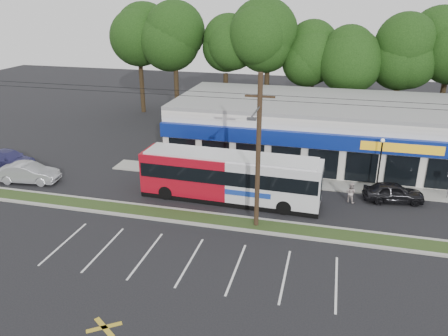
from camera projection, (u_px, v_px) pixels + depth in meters
ground at (208, 228)px, 28.41m from camera, size 120.00×120.00×0.00m
grass_strip at (212, 220)px, 29.29m from camera, size 40.00×1.60×0.12m
curb_south at (209, 226)px, 28.52m from camera, size 40.00×0.25×0.14m
curb_north at (215, 214)px, 30.05m from camera, size 40.00×0.25×0.14m
sidewalk at (298, 182)px, 35.36m from camera, size 32.00×2.20×0.10m
strip_mall at (312, 128)px, 40.52m from camera, size 25.00×12.55×5.30m
utility_pole at (255, 148)px, 26.61m from camera, size 50.00×2.77×10.00m
lamp_post at (380, 159)px, 32.84m from camera, size 0.30×0.30×4.25m
tree_line at (308, 51)px, 47.85m from camera, size 46.76×6.76×11.83m
metrobus at (230, 176)px, 31.69m from camera, size 13.22×3.17×3.53m
car_dark at (393, 192)px, 31.83m from camera, size 4.47×2.32×1.45m
car_silver at (28, 173)px, 35.13m from camera, size 5.02×2.29×1.60m
car_blue at (10, 159)px, 38.39m from camera, size 5.31×2.90×1.46m
pedestrian_a at (292, 187)px, 32.40m from camera, size 0.72×0.56×1.76m
pedestrian_b at (351, 193)px, 31.71m from camera, size 0.90×0.82×1.52m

